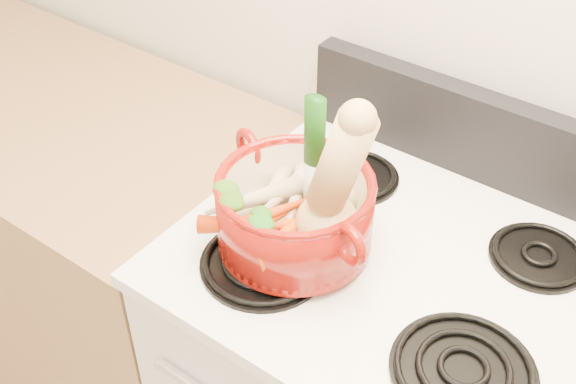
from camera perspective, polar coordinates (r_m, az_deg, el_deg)
The scene contains 24 objects.
wall_back at distance 1.37m, azimuth 18.07°, elevation 13.99°, with size 3.50×0.02×2.60m, color silver.
cooktop at distance 1.30m, azimuth 9.10°, elevation -5.69°, with size 0.78×0.67×0.03m, color white.
control_backsplash at distance 1.46m, azimuth 15.30°, elevation 4.17°, with size 0.76×0.05×0.18m, color black.
counter_left at distance 2.18m, azimuth -17.52°, elevation -2.55°, with size 1.36×0.65×0.90m, color #9A7148.
burner_front_left at distance 1.26m, azimuth -1.94°, elevation -5.52°, with size 0.22×0.22×0.02m, color black.
burner_front_right at distance 1.14m, azimuth 13.71°, elevation -13.41°, with size 0.22×0.22×0.02m, color black.
burner_back_left at distance 1.45m, azimuth 5.37°, elevation 1.31°, with size 0.17×0.17×0.02m, color black.
burner_back_right at distance 1.35m, azimuth 19.21°, elevation -4.72°, with size 0.17×0.17×0.02m, color black.
dutch_oven at distance 1.24m, azimuth 0.55°, elevation -1.61°, with size 0.27×0.27×0.13m, color maroon.
pot_handle_left at distance 1.31m, azimuth -3.15°, elevation 3.57°, with size 0.08×0.08×0.02m, color maroon.
pot_handle_right at distance 1.12m, azimuth 4.92°, elevation -4.17°, with size 0.08×0.08×0.02m, color maroon.
squash at distance 1.14m, azimuth 4.10°, elevation 0.54°, with size 0.11×0.11×0.28m, color tan, non-canonical shape.
leek at distance 1.22m, azimuth 2.08°, elevation 2.81°, with size 0.04×0.04×0.25m, color beige.
ginger at distance 1.31m, azimuth 3.44°, elevation 0.11°, with size 0.09×0.07×0.05m, color tan.
parsnip_0 at distance 1.29m, azimuth -1.58°, elevation -0.49°, with size 0.04×0.04×0.20m, color beige.
parsnip_1 at distance 1.30m, azimuth -0.70°, elevation 0.22°, with size 0.05×0.05×0.22m, color beige.
parsnip_2 at distance 1.28m, azimuth 0.72°, elevation 0.04°, with size 0.04×0.04×0.19m, color beige.
parsnip_3 at distance 1.27m, azimuth -2.76°, elevation -0.39°, with size 0.04×0.04×0.18m, color beige.
parsnip_4 at distance 1.29m, azimuth 0.20°, elevation 0.55°, with size 0.04×0.04×0.20m, color beige.
carrot_0 at distance 1.24m, azimuth -0.25°, elevation -2.80°, with size 0.03×0.03×0.14m, color #C55D09.
carrot_1 at distance 1.24m, azimuth -1.34°, elevation -2.19°, with size 0.04×0.04×0.17m, color #B73C09.
carrot_2 at distance 1.21m, azimuth 0.18°, elevation -3.14°, with size 0.03×0.03×0.19m, color #CC540A.
carrot_3 at distance 1.22m, azimuth -3.50°, elevation -2.75°, with size 0.03×0.03×0.16m, color red.
carrot_4 at distance 1.24m, azimuth -1.27°, elevation -1.77°, with size 0.03×0.03×0.14m, color #D23F0A.
Camera 1 is at (0.37, 0.55, 1.85)m, focal length 45.00 mm.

